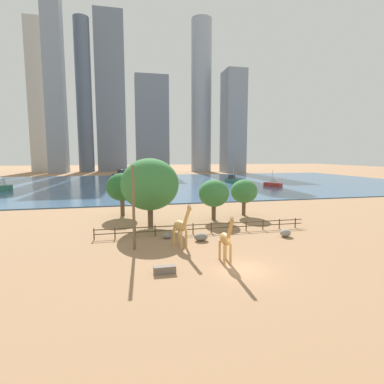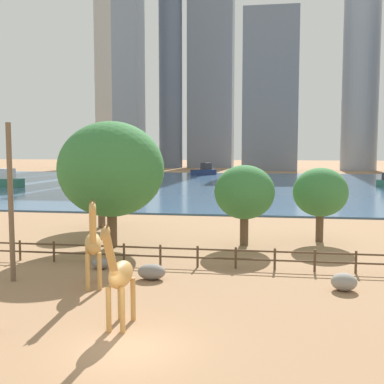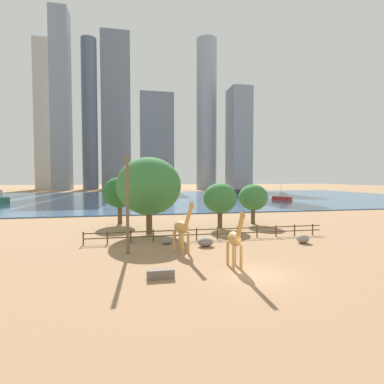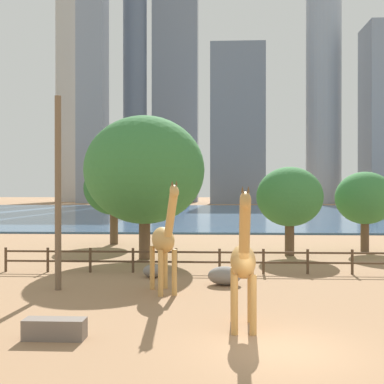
{
  "view_description": "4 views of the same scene",
  "coord_description": "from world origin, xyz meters",
  "views": [
    {
      "loc": [
        -9.45,
        -22.4,
        9.45
      ],
      "look_at": [
        1.5,
        26.18,
        3.32
      ],
      "focal_mm": 28.0,
      "sensor_mm": 36.0,
      "label": 1
    },
    {
      "loc": [
        4.75,
        -16.11,
        7.13
      ],
      "look_at": [
        -1.6,
        24.78,
        3.37
      ],
      "focal_mm": 45.0,
      "sensor_mm": 36.0,
      "label": 2
    },
    {
      "loc": [
        -8.4,
        -18.74,
        6.62
      ],
      "look_at": [
        -0.51,
        19.5,
        4.76
      ],
      "focal_mm": 28.0,
      "sensor_mm": 36.0,
      "label": 3
    },
    {
      "loc": [
        -1.84,
        -13.22,
        4.37
      ],
      "look_at": [
        -3.03,
        12.38,
        4.27
      ],
      "focal_mm": 45.0,
      "sensor_mm": 36.0,
      "label": 4
    }
  ],
  "objects": [
    {
      "name": "utility_pole",
      "position": [
        -8.67,
        7.49,
        4.24
      ],
      "size": [
        0.28,
        0.28,
        8.49
      ],
      "primitive_type": "cylinder",
      "color": "brown",
      "rests_on": "ground"
    },
    {
      "name": "skyline_block_central",
      "position": [
        49.58,
        136.35,
        27.39
      ],
      "size": [
        10.85,
        13.73,
        54.78
      ],
      "primitive_type": "cube",
      "color": "gray",
      "rests_on": "ground"
    },
    {
      "name": "giraffe_companion",
      "position": [
        -0.94,
        1.84,
        2.13
      ],
      "size": [
        0.84,
        3.08,
        4.49
      ],
      "rotation": [
        0.0,
        0.0,
        4.69
      ],
      "color": "#C18C47",
      "rests_on": "ground"
    },
    {
      "name": "boulder_near_fence",
      "position": [
        -1.37,
        8.95,
        0.42
      ],
      "size": [
        1.54,
        1.13,
        0.85
      ],
      "primitive_type": "ellipsoid",
      "color": "gray",
      "rests_on": "ground"
    },
    {
      "name": "boat_barge",
      "position": [
        33.84,
        59.02,
        1.01
      ],
      "size": [
        4.4,
        5.61,
        4.83
      ],
      "rotation": [
        0.0,
        0.0,
        2.1
      ],
      "color": "#B22D28",
      "rests_on": "harbor_water"
    },
    {
      "name": "enclosure_fence",
      "position": [
        -0.18,
        12.0,
        0.76
      ],
      "size": [
        26.12,
        0.14,
        1.3
      ],
      "color": "#4C3826",
      "rests_on": "ground"
    },
    {
      "name": "tree_right_tall",
      "position": [
        -6.25,
        17.01,
        5.64
      ],
      "size": [
        7.59,
        7.59,
        9.07
      ],
      "color": "brown",
      "rests_on": "ground"
    },
    {
      "name": "boat_ferry",
      "position": [
        -11.41,
        108.85,
        1.27
      ],
      "size": [
        6.42,
        7.22,
        3.14
      ],
      "rotation": [
        0.0,
        0.0,
        4.05
      ],
      "color": "navy",
      "rests_on": "harbor_water"
    },
    {
      "name": "feeding_trough",
      "position": [
        -6.51,
        0.64,
        0.3
      ],
      "size": [
        1.8,
        0.6,
        0.6
      ],
      "primitive_type": "cube",
      "color": "#72665B",
      "rests_on": "ground"
    },
    {
      "name": "ground_plane",
      "position": [
        0.0,
        80.0,
        0.0
      ],
      "size": [
        400.0,
        400.0,
        0.0
      ],
      "primitive_type": "plane",
      "color": "#9E7551"
    },
    {
      "name": "boulder_small",
      "position": [
        -4.9,
        10.69,
        0.33
      ],
      "size": [
        1.01,
        0.87,
        0.65
      ],
      "primitive_type": "ellipsoid",
      "color": "gray",
      "rests_on": "ground"
    },
    {
      "name": "skyline_tower_glass",
      "position": [
        5.54,
        141.16,
        25.51
      ],
      "size": [
        17.35,
        8.16,
        51.01
      ],
      "primitive_type": "cube",
      "color": "slate",
      "rests_on": "ground"
    },
    {
      "name": "skyline_block_right",
      "position": [
        -16.18,
        165.6,
        45.41
      ],
      "size": [
        16.52,
        12.02,
        90.81
      ],
      "primitive_type": "cube",
      "color": "slate",
      "rests_on": "ground"
    },
    {
      "name": "tree_center_broad",
      "position": [
        8.83,
        21.35,
        3.78
      ],
      "size": [
        4.13,
        4.13,
        5.67
      ],
      "color": "brown",
      "rests_on": "ground"
    },
    {
      "name": "tree_left_small",
      "position": [
        -9.92,
        25.18,
        4.5
      ],
      "size": [
        4.82,
        4.82,
        6.71
      ],
      "color": "brown",
      "rests_on": "ground"
    },
    {
      "name": "skyline_tower_needle",
      "position": [
        -30.59,
        160.07,
        42.18
      ],
      "size": [
        8.56,
        8.56,
        84.36
      ],
      "primitive_type": "cylinder",
      "color": "slate",
      "rests_on": "ground"
    },
    {
      "name": "giraffe_tall",
      "position": [
        -3.97,
        7.05,
        2.25
      ],
      "size": [
        1.69,
        3.22,
        4.75
      ],
      "rotation": [
        0.0,
        0.0,
        5.07
      ],
      "color": "tan",
      "rests_on": "ground"
    },
    {
      "name": "skyline_tower_short",
      "position": [
        34.17,
        146.92,
        41.97
      ],
      "size": [
        11.4,
        11.4,
        83.93
      ],
      "primitive_type": "cylinder",
      "color": "#939EAD",
      "rests_on": "ground"
    },
    {
      "name": "boulder_by_pole",
      "position": [
        8.68,
        8.42,
        0.44
      ],
      "size": [
        1.28,
        1.18,
        0.89
      ],
      "primitive_type": "ellipsoid",
      "color": "gray",
      "rests_on": "ground"
    },
    {
      "name": "harbor_water",
      "position": [
        0.0,
        77.0,
        0.1
      ],
      "size": [
        180.0,
        86.0,
        0.2
      ],
      "primitive_type": "cube",
      "color": "#3D6084",
      "rests_on": "ground"
    },
    {
      "name": "skyline_block_left",
      "position": [
        -54.87,
        169.79,
        42.33
      ],
      "size": [
        12.16,
        13.04,
        84.66
      ],
      "primitive_type": "cube",
      "color": "#B7B2A8",
      "rests_on": "ground"
    },
    {
      "name": "tree_left_large",
      "position": [
        3.18,
        19.09,
        3.91
      ],
      "size": [
        4.41,
        4.41,
        5.92
      ],
      "color": "brown",
      "rests_on": "ground"
    },
    {
      "name": "skyline_block_wide",
      "position": [
        -43.62,
        150.42,
        46.83
      ],
      "size": [
        9.0,
        10.88,
        93.67
      ],
      "primitive_type": "cube",
      "color": "gray",
      "rests_on": "ground"
    },
    {
      "name": "boat_sailboat",
      "position": [
        26.93,
        75.11,
        1.06
      ],
      "size": [
        4.22,
        6.04,
        5.13
      ],
      "rotation": [
        0.0,
        0.0,
        5.14
      ],
      "color": "#337259",
      "rests_on": "harbor_water"
    }
  ]
}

